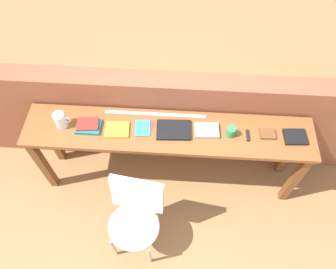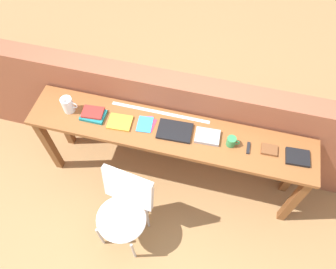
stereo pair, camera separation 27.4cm
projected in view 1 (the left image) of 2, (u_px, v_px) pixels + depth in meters
name	position (u px, v px, depth m)	size (l,w,h in m)	color
ground_plane	(166.00, 202.00, 3.36)	(40.00, 40.00, 0.00)	#9E7547
brick_wall_back	(171.00, 119.00, 3.23)	(6.00, 0.20, 1.15)	#935138
sideboard	(168.00, 140.00, 2.91)	(2.50, 0.44, 0.88)	brown
chair_white_moulded	(135.00, 215.00, 2.75)	(0.50, 0.51, 0.89)	white
pitcher_white	(60.00, 120.00, 2.76)	(0.14, 0.10, 0.18)	white
book_stack_leftmost	(88.00, 126.00, 2.79)	(0.21, 0.16, 0.05)	#19757A
magazine_cycling	(117.00, 130.00, 2.78)	(0.20, 0.16, 0.02)	gold
pamphlet_pile_colourful	(144.00, 127.00, 2.80)	(0.16, 0.19, 0.01)	#E5334C
book_open_centre	(174.00, 130.00, 2.78)	(0.29, 0.20, 0.02)	black
book_grey_hardcover	(207.00, 130.00, 2.77)	(0.21, 0.15, 0.03)	#9E9EA3
mug	(231.00, 132.00, 2.73)	(0.11, 0.08, 0.09)	#338C4C
multitool_folded	(248.00, 135.00, 2.75)	(0.02, 0.11, 0.02)	black
leather_journal_brown	(268.00, 134.00, 2.76)	(0.13, 0.10, 0.02)	brown
book_repair_rightmost	(295.00, 137.00, 2.74)	(0.19, 0.15, 0.03)	black
ruler_metal_back_edge	(155.00, 114.00, 2.89)	(0.89, 0.03, 0.00)	silver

